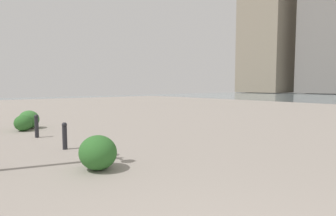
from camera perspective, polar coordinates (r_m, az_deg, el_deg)
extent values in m
cube|color=gray|center=(76.70, 19.94, 15.76)|extent=(11.34, 10.68, 33.61)
cylinder|color=#232328|center=(7.66, -20.64, -5.81)|extent=(0.12, 0.12, 0.60)
sphere|color=#232328|center=(7.61, -20.71, -3.28)|extent=(0.13, 0.13, 0.13)
cylinder|color=#232328|center=(9.72, -25.60, -3.70)|extent=(0.12, 0.12, 0.64)
sphere|color=#232328|center=(9.68, -25.67, -1.61)|extent=(0.13, 0.13, 0.13)
ellipsoid|color=#2D6628|center=(11.37, -27.86, -2.78)|extent=(0.68, 0.61, 0.58)
ellipsoid|color=#2D6628|center=(5.64, -14.35, -8.94)|extent=(0.80, 0.72, 0.68)
ellipsoid|color=#387533|center=(11.93, -26.90, -2.13)|extent=(0.82, 0.74, 0.70)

